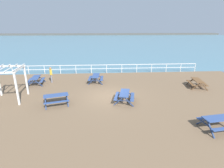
% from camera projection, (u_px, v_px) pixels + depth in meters
% --- Properties ---
extents(ground_plane, '(30.00, 24.00, 0.20)m').
position_uv_depth(ground_plane, '(110.00, 97.00, 15.12)').
color(ground_plane, brown).
extents(sea_band, '(142.00, 90.00, 0.01)m').
position_uv_depth(sea_band, '(102.00, 41.00, 64.99)').
color(sea_band, teal).
rests_on(sea_band, ground).
extents(distant_shoreline, '(142.00, 6.00, 1.80)m').
position_uv_depth(distant_shoreline, '(101.00, 35.00, 105.67)').
color(distant_shoreline, '#4C4C47').
rests_on(distant_shoreline, ground).
extents(seaward_railing, '(23.07, 0.07, 1.08)m').
position_uv_depth(seaward_railing, '(107.00, 67.00, 22.18)').
color(seaward_railing, white).
rests_on(seaward_railing, ground).
extents(picnic_table_near_left, '(2.14, 1.93, 0.80)m').
position_uv_depth(picnic_table_near_left, '(56.00, 97.00, 13.41)').
color(picnic_table_near_left, '#334C84').
rests_on(picnic_table_near_left, ground).
extents(picnic_table_near_right, '(1.86, 2.08, 0.80)m').
position_uv_depth(picnic_table_near_right, '(125.00, 95.00, 13.87)').
color(picnic_table_near_right, '#334C84').
rests_on(picnic_table_near_right, ground).
extents(picnic_table_mid_centre, '(1.78, 2.02, 0.80)m').
position_uv_depth(picnic_table_mid_centre, '(197.00, 82.00, 17.09)').
color(picnic_table_mid_centre, brown).
rests_on(picnic_table_mid_centre, ground).
extents(picnic_table_far_left, '(1.72, 1.96, 0.80)m').
position_uv_depth(picnic_table_far_left, '(36.00, 79.00, 17.96)').
color(picnic_table_far_left, '#334C84').
rests_on(picnic_table_far_left, ground).
extents(picnic_table_far_right, '(1.66, 1.90, 0.80)m').
position_uv_depth(picnic_table_far_right, '(96.00, 77.00, 18.59)').
color(picnic_table_far_right, '#334C84').
rests_on(picnic_table_far_right, ground).
extents(picnic_table_seaward, '(1.97, 1.74, 0.80)m').
position_uv_depth(picnic_table_seaward, '(219.00, 120.00, 10.16)').
color(picnic_table_seaward, '#334C84').
rests_on(picnic_table_seaward, ground).
extents(visitor, '(0.32, 0.50, 1.66)m').
position_uv_depth(visitor, '(51.00, 74.00, 18.45)').
color(visitor, slate).
rests_on(visitor, ground).
extents(lattice_pergola, '(2.60, 2.71, 2.70)m').
position_uv_depth(lattice_pergola, '(5.00, 76.00, 13.78)').
color(lattice_pergola, white).
rests_on(lattice_pergola, ground).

